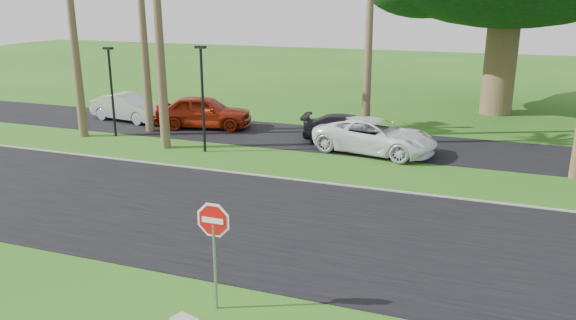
# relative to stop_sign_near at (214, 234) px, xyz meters

# --- Properties ---
(ground) EXTENTS (120.00, 120.00, 0.00)m
(ground) POSITION_rel_stop_sign_near_xyz_m (-0.50, 3.00, -1.77)
(ground) COLOR #2A5A16
(ground) RESTS_ON ground
(road) EXTENTS (120.00, 8.00, 0.02)m
(road) POSITION_rel_stop_sign_near_xyz_m (-0.50, 5.00, -1.76)
(road) COLOR black
(road) RESTS_ON ground
(parking_strip) EXTENTS (120.00, 5.00, 0.02)m
(parking_strip) POSITION_rel_stop_sign_near_xyz_m (-0.50, 15.50, -1.76)
(parking_strip) COLOR black
(parking_strip) RESTS_ON ground
(curb) EXTENTS (120.00, 0.12, 0.06)m
(curb) POSITION_rel_stop_sign_near_xyz_m (-0.50, 9.05, -1.74)
(curb) COLOR gray
(curb) RESTS_ON ground
(stop_sign_near) EXTENTS (1.05, 0.07, 2.62)m
(stop_sign_near) POSITION_rel_stop_sign_near_xyz_m (0.00, 0.00, 0.00)
(stop_sign_near) COLOR gray
(stop_sign_near) RESTS_ON ground
(streetlight_left) EXTENTS (0.45, 0.25, 4.34)m
(streetlight_left) POSITION_rel_stop_sign_near_xyz_m (-12.00, 12.50, 0.72)
(streetlight_left) COLOR black
(streetlight_left) RESTS_ON ground
(streetlight_right) EXTENTS (0.45, 0.25, 4.64)m
(streetlight_right) POSITION_rel_stop_sign_near_xyz_m (-6.50, 11.50, 0.88)
(streetlight_right) COLOR black
(streetlight_right) RESTS_ON ground
(car_silver) EXTENTS (4.65, 2.22, 1.47)m
(car_silver) POSITION_rel_stop_sign_near_xyz_m (-13.52, 15.77, -1.04)
(car_silver) COLOR silver
(car_silver) RESTS_ON ground
(car_red) EXTENTS (5.27, 3.05, 1.69)m
(car_red) POSITION_rel_stop_sign_near_xyz_m (-8.77, 15.66, -0.93)
(car_red) COLOR maroon
(car_red) RESTS_ON ground
(car_dark) EXTENTS (4.62, 2.35, 1.29)m
(car_dark) POSITION_rel_stop_sign_near_xyz_m (-0.88, 15.25, -1.13)
(car_dark) COLOR black
(car_dark) RESTS_ON ground
(car_minivan) EXTENTS (5.72, 3.40, 1.49)m
(car_minivan) POSITION_rel_stop_sign_near_xyz_m (0.63, 13.91, -1.03)
(car_minivan) COLOR white
(car_minivan) RESTS_ON ground
(utility_slab) EXTENTS (0.62, 0.49, 0.06)m
(utility_slab) POSITION_rel_stop_sign_near_xyz_m (-0.40, -0.71, -1.74)
(utility_slab) COLOR gray
(utility_slab) RESTS_ON ground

